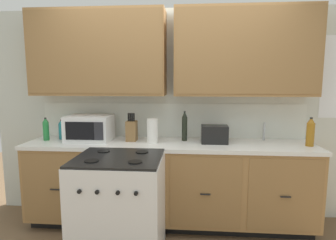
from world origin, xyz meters
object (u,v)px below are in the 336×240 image
at_px(bottle_green, 46,129).
at_px(bottle_teal, 62,130).
at_px(bottle_amber, 310,132).
at_px(bottle_dark, 185,126).
at_px(paper_towel_roll, 152,131).
at_px(microwave, 90,128).
at_px(knife_block, 132,130).
at_px(toaster, 214,134).
at_px(stove_range, 120,208).

distance_m(bottle_green, bottle_teal, 0.17).
relative_size(bottle_green, bottle_amber, 0.87).
distance_m(bottle_dark, bottle_amber, 1.29).
bearing_deg(paper_towel_roll, bottle_teal, 173.53).
xyz_separation_m(microwave, paper_towel_roll, (0.71, -0.07, -0.01)).
bearing_deg(microwave, paper_towel_roll, -5.58).
bearing_deg(paper_towel_roll, bottle_dark, 22.86).
height_order(knife_block, bottle_teal, knife_block).
distance_m(bottle_green, bottle_amber, 2.82).
height_order(knife_block, bottle_dark, bottle_dark).
bearing_deg(paper_towel_roll, knife_block, 158.72).
bearing_deg(bottle_green, toaster, 0.18).
relative_size(paper_towel_roll, bottle_teal, 1.16).
bearing_deg(toaster, bottle_teal, 177.55).
relative_size(stove_range, bottle_teal, 4.22).
xyz_separation_m(toaster, paper_towel_roll, (-0.66, -0.05, 0.03)).
bearing_deg(stove_range, knife_block, 92.21).
height_order(stove_range, toaster, toaster).
bearing_deg(bottle_amber, microwave, 177.91).
xyz_separation_m(knife_block, bottle_dark, (0.59, 0.05, 0.05)).
bearing_deg(knife_block, microwave, -176.79).
bearing_deg(knife_block, stove_range, -87.79).
xyz_separation_m(microwave, bottle_amber, (2.33, -0.08, 0.00)).
xyz_separation_m(stove_range, bottle_green, (-0.98, 0.64, 0.59)).
xyz_separation_m(stove_range, bottle_dark, (0.56, 0.74, 0.62)).
relative_size(knife_block, bottle_dark, 0.94).
xyz_separation_m(knife_block, bottle_teal, (-0.81, 0.02, -0.01)).
distance_m(knife_block, paper_towel_roll, 0.26).
height_order(paper_towel_roll, bottle_green, paper_towel_roll).
bearing_deg(knife_block, bottle_green, -176.69).
height_order(bottle_green, bottle_teal, bottle_green).
bearing_deg(stove_range, paper_towel_roll, 69.85).
relative_size(stove_range, toaster, 3.39).
relative_size(microwave, toaster, 1.71).
height_order(paper_towel_roll, bottle_dark, bottle_dark).
distance_m(bottle_amber, bottle_teal, 2.68).
bearing_deg(paper_towel_roll, toaster, 4.03).
relative_size(stove_range, microwave, 1.98).
height_order(stove_range, knife_block, knife_block).
xyz_separation_m(knife_block, bottle_amber, (1.87, -0.11, 0.03)).
bearing_deg(bottle_dark, knife_block, -175.42).
relative_size(paper_towel_roll, bottle_amber, 0.88).
relative_size(microwave, paper_towel_roll, 1.85).
bearing_deg(bottle_green, knife_block, 3.31).
height_order(bottle_amber, bottle_teal, bottle_amber).
distance_m(bottle_dark, bottle_teal, 1.40).
xyz_separation_m(bottle_dark, bottle_teal, (-1.40, -0.02, -0.05)).
bearing_deg(paper_towel_roll, bottle_amber, -0.54).
bearing_deg(bottle_amber, paper_towel_roll, 179.46).
distance_m(microwave, paper_towel_roll, 0.72).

